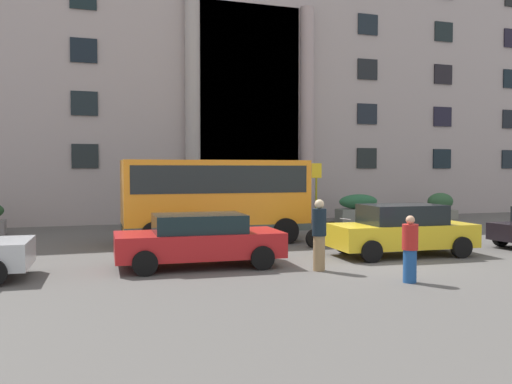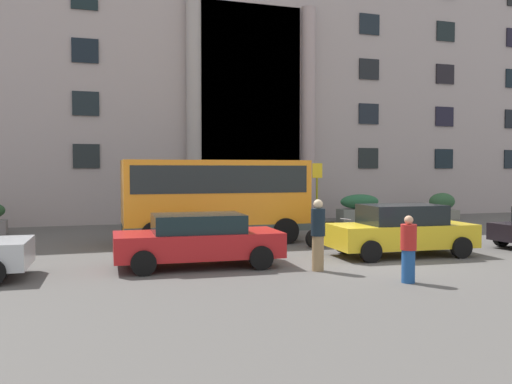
% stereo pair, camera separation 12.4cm
% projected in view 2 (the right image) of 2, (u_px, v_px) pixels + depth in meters
% --- Properties ---
extents(ground_plane, '(80.00, 64.00, 0.12)m').
position_uv_depth(ground_plane, '(372.00, 265.00, 15.02)').
color(ground_plane, '#4F4C49').
extents(office_building_facade, '(42.63, 9.61, 14.52)m').
position_uv_depth(office_building_facade, '(217.00, 88.00, 31.31)').
color(office_building_facade, '#A19492').
rests_on(office_building_facade, ground_plane).
extents(orange_minibus, '(6.46, 2.80, 2.89)m').
position_uv_depth(orange_minibus, '(215.00, 194.00, 19.21)').
color(orange_minibus, orange).
rests_on(orange_minibus, ground_plane).
extents(bus_stop_sign, '(0.44, 0.08, 2.83)m').
position_uv_depth(bus_stop_sign, '(317.00, 190.00, 22.34)').
color(bus_stop_sign, '#919315').
rests_on(bus_stop_sign, ground_plane).
extents(hedge_planter_east, '(1.95, 0.97, 1.31)m').
position_uv_depth(hedge_planter_east, '(287.00, 211.00, 25.75)').
color(hedge_planter_east, slate).
rests_on(hedge_planter_east, ground_plane).
extents(hedge_planter_entrance_right, '(1.61, 0.91, 1.67)m').
position_uv_depth(hedge_planter_entrance_right, '(157.00, 211.00, 23.21)').
color(hedge_planter_entrance_right, '#6E6A59').
rests_on(hedge_planter_entrance_right, ground_plane).
extents(hedge_planter_far_east, '(1.54, 0.93, 1.36)m').
position_uv_depth(hedge_planter_far_east, '(442.00, 206.00, 28.25)').
color(hedge_planter_far_east, gray).
rests_on(hedge_planter_far_east, ground_plane).
extents(hedge_planter_west, '(2.15, 0.84, 1.36)m').
position_uv_depth(hedge_planter_west, '(360.00, 209.00, 26.67)').
color(hedge_planter_west, gray).
rests_on(hedge_planter_west, ground_plane).
extents(white_taxi_kerbside, '(4.43, 2.20, 1.39)m').
position_uv_depth(white_taxi_kerbside, '(198.00, 239.00, 14.37)').
color(white_taxi_kerbside, '#B21A1C').
rests_on(white_taxi_kerbside, ground_plane).
extents(parked_estate_mid, '(4.34, 2.12, 1.53)m').
position_uv_depth(parked_estate_mid, '(401.00, 230.00, 16.18)').
color(parked_estate_mid, gold).
rests_on(parked_estate_mid, ground_plane).
extents(motorcycle_near_kerb, '(2.03, 0.67, 0.89)m').
position_uv_depth(motorcycle_near_kerb, '(330.00, 233.00, 18.22)').
color(motorcycle_near_kerb, black).
rests_on(motorcycle_near_kerb, ground_plane).
extents(pedestrian_child_trailing, '(0.36, 0.36, 1.82)m').
position_uv_depth(pedestrian_child_trailing, '(318.00, 235.00, 13.74)').
color(pedestrian_child_trailing, olive).
rests_on(pedestrian_child_trailing, ground_plane).
extents(pedestrian_woman_with_bag, '(0.36, 0.36, 1.53)m').
position_uv_depth(pedestrian_woman_with_bag, '(408.00, 249.00, 12.30)').
color(pedestrian_woman_with_bag, navy).
rests_on(pedestrian_woman_with_bag, ground_plane).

